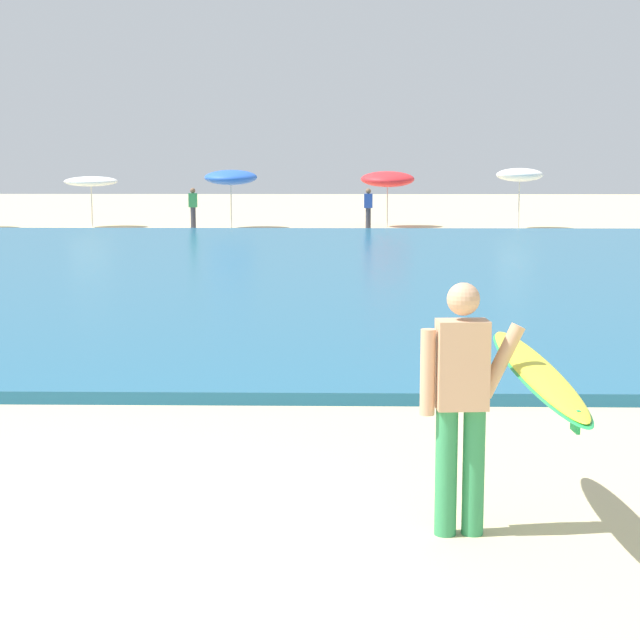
{
  "coord_description": "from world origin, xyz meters",
  "views": [
    {
      "loc": [
        2.0,
        -6.11,
        2.51
      ],
      "look_at": [
        1.8,
        3.21,
        1.1
      ],
      "focal_mm": 58.38,
      "sensor_mm": 36.0,
      "label": 1
    }
  ],
  "objects_px": {
    "surfer_with_board": "(495,387)",
    "beach_umbrella_1": "(91,181)",
    "beach_umbrella_2": "(231,177)",
    "beach_umbrella_4": "(520,175)",
    "beach_umbrella_3": "(388,179)",
    "beachgoer_near_row_mid": "(193,207)",
    "beachgoer_near_row_left": "(368,208)"
  },
  "relations": [
    {
      "from": "surfer_with_board",
      "to": "beach_umbrella_3",
      "type": "distance_m",
      "value": 34.84
    },
    {
      "from": "beach_umbrella_4",
      "to": "beachgoer_near_row_mid",
      "type": "relative_size",
      "value": 1.48
    },
    {
      "from": "beach_umbrella_2",
      "to": "beach_umbrella_4",
      "type": "distance_m",
      "value": 11.21
    },
    {
      "from": "beach_umbrella_2",
      "to": "beachgoer_near_row_left",
      "type": "height_order",
      "value": "beach_umbrella_2"
    },
    {
      "from": "beach_umbrella_1",
      "to": "beachgoer_near_row_mid",
      "type": "relative_size",
      "value": 1.33
    },
    {
      "from": "beach_umbrella_2",
      "to": "beach_umbrella_3",
      "type": "relative_size",
      "value": 1.02
    },
    {
      "from": "beach_umbrella_2",
      "to": "beachgoer_near_row_mid",
      "type": "xyz_separation_m",
      "value": [
        -1.39,
        -0.78,
        -1.12
      ]
    },
    {
      "from": "beach_umbrella_1",
      "to": "beach_umbrella_2",
      "type": "relative_size",
      "value": 0.9
    },
    {
      "from": "beach_umbrella_2",
      "to": "beach_umbrella_3",
      "type": "bearing_deg",
      "value": 8.41
    },
    {
      "from": "beach_umbrella_1",
      "to": "beachgoer_near_row_mid",
      "type": "xyz_separation_m",
      "value": [
        4.19,
        -1.18,
        -0.96
      ]
    },
    {
      "from": "surfer_with_board",
      "to": "beach_umbrella_1",
      "type": "relative_size",
      "value": 1.11
    },
    {
      "from": "surfer_with_board",
      "to": "beach_umbrella_1",
      "type": "xyz_separation_m",
      "value": [
        -10.94,
        34.31,
        0.78
      ]
    },
    {
      "from": "beach_umbrella_2",
      "to": "beach_umbrella_4",
      "type": "xyz_separation_m",
      "value": [
        11.2,
        -0.05,
        0.1
      ]
    },
    {
      "from": "surfer_with_board",
      "to": "beach_umbrella_3",
      "type": "relative_size",
      "value": 1.02
    },
    {
      "from": "beachgoer_near_row_mid",
      "to": "surfer_with_board",
      "type": "bearing_deg",
      "value": -78.48
    },
    {
      "from": "beach_umbrella_1",
      "to": "beach_umbrella_4",
      "type": "height_order",
      "value": "beach_umbrella_4"
    },
    {
      "from": "surfer_with_board",
      "to": "beach_umbrella_2",
      "type": "relative_size",
      "value": 1.0
    },
    {
      "from": "beachgoer_near_row_mid",
      "to": "beach_umbrella_2",
      "type": "bearing_deg",
      "value": 29.22
    },
    {
      "from": "beach_umbrella_1",
      "to": "beach_umbrella_4",
      "type": "distance_m",
      "value": 16.79
    },
    {
      "from": "beach_umbrella_2",
      "to": "beach_umbrella_4",
      "type": "bearing_deg",
      "value": -0.24
    },
    {
      "from": "beachgoer_near_row_left",
      "to": "beach_umbrella_3",
      "type": "bearing_deg",
      "value": 69.87
    },
    {
      "from": "beach_umbrella_3",
      "to": "beachgoer_near_row_left",
      "type": "bearing_deg",
      "value": -110.13
    },
    {
      "from": "beach_umbrella_3",
      "to": "beachgoer_near_row_mid",
      "type": "relative_size",
      "value": 1.44
    },
    {
      "from": "beach_umbrella_4",
      "to": "beachgoer_near_row_left",
      "type": "height_order",
      "value": "beach_umbrella_4"
    },
    {
      "from": "surfer_with_board",
      "to": "beach_umbrella_2",
      "type": "xyz_separation_m",
      "value": [
        -5.36,
        33.91,
        0.94
      ]
    },
    {
      "from": "beach_umbrella_2",
      "to": "beach_umbrella_4",
      "type": "height_order",
      "value": "beach_umbrella_4"
    },
    {
      "from": "beach_umbrella_3",
      "to": "beach_umbrella_4",
      "type": "xyz_separation_m",
      "value": [
        5.06,
        -0.95,
        0.18
      ]
    },
    {
      "from": "beach_umbrella_1",
      "to": "beach_umbrella_4",
      "type": "bearing_deg",
      "value": -1.54
    },
    {
      "from": "beachgoer_near_row_left",
      "to": "beach_umbrella_4",
      "type": "bearing_deg",
      "value": 12.19
    },
    {
      "from": "beachgoer_near_row_left",
      "to": "surfer_with_board",
      "type": "bearing_deg",
      "value": -89.94
    },
    {
      "from": "surfer_with_board",
      "to": "beach_umbrella_3",
      "type": "bearing_deg",
      "value": 88.72
    },
    {
      "from": "beach_umbrella_1",
      "to": "beach_umbrella_3",
      "type": "xyz_separation_m",
      "value": [
        11.72,
        0.5,
        0.09
      ]
    }
  ]
}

